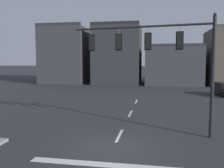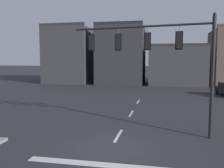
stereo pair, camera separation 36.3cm
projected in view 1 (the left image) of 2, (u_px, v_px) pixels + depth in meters
ground_plane at (113, 148)px, 11.98m from camera, size 400.00×400.00×0.00m
stop_bar_paint at (105, 165)px, 10.02m from camera, size 6.40×0.50×0.01m
lane_centreline at (119, 136)px, 13.94m from camera, size 0.16×26.40×0.01m
signal_mast_near_side at (160, 51)px, 14.08m from camera, size 8.22×1.38×6.80m
building_row at (197, 57)px, 44.30m from camera, size 55.59×11.92×11.17m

